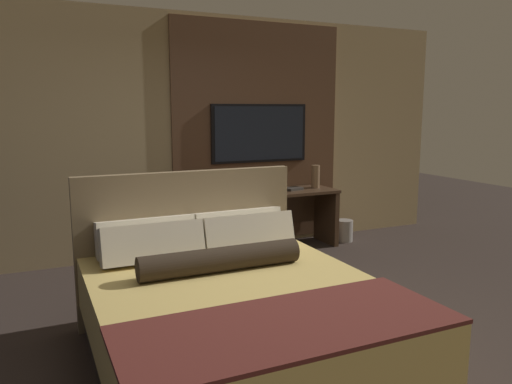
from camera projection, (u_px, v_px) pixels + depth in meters
name	position (u px, v px, depth m)	size (l,w,h in m)	color
ground_plane	(286.00, 340.00, 3.73)	(16.00, 16.00, 0.00)	#332823
wall_back_tv_panel	(193.00, 135.00, 5.88)	(7.20, 0.09, 2.80)	tan
bed	(232.00, 314.00, 3.31)	(1.80, 2.16, 1.21)	#33281E
desk	(268.00, 210.00, 6.10)	(1.71, 0.56, 0.72)	#422D1E
tv	(260.00, 133.00, 6.15)	(1.27, 0.04, 0.71)	black
desk_chair	(263.00, 219.00, 5.50)	(0.54, 0.55, 0.87)	brown
vase_tall	(225.00, 185.00, 5.73)	(0.13, 0.13, 0.25)	#B2563D
vase_short	(315.00, 176.00, 6.31)	(0.11, 0.11, 0.29)	#846647
book	(293.00, 189.00, 6.16)	(0.25, 0.20, 0.03)	#332D28
waste_bin	(344.00, 231.00, 6.51)	(0.22, 0.22, 0.28)	gray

